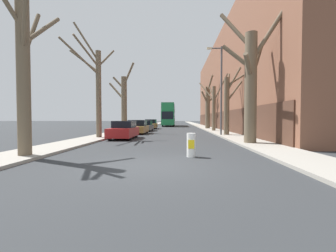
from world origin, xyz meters
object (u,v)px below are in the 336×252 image
Objects in this scene: street_tree_right_3 at (208,106)px; double_decker_bus at (169,114)px; street_tree_right_1 at (228,102)px; parked_car_2 at (145,126)px; street_tree_left_2 at (124,102)px; lamp_post at (220,86)px; street_tree_right_2 at (214,106)px; parked_car_1 at (138,127)px; parked_car_0 at (124,130)px; parked_car_3 at (151,124)px; street_tree_left_1 at (96,87)px; traffic_bollard at (191,145)px; street_tree_right_0 at (251,80)px; street_tree_left_0 at (23,62)px.

street_tree_right_3 is 0.66× the size of double_decker_bus.
parked_car_2 is (-8.74, 7.83, -2.41)m from street_tree_right_1.
parked_car_2 is at bearing 61.87° from street_tree_left_2.
lamp_post is at bearing -159.88° from street_tree_right_1.
street_tree_right_2 is 0.84× the size of lamp_post.
parked_car_1 is 5.31m from parked_car_2.
parked_car_0 is 9.37m from lamp_post.
street_tree_left_2 is 3.80m from parked_car_1.
street_tree_left_2 is 4.86m from parked_car_2.
parked_car_3 is (-0.00, 5.99, 0.06)m from parked_car_2.
traffic_bollard is at bearing -49.40° from street_tree_left_1.
parked_car_3 is at bearing 141.81° from street_tree_right_2.
street_tree_left_2 is 7.87× the size of traffic_bollard.
street_tree_left_2 reaches higher than street_tree_right_1.
double_decker_bus is (-6.50, 27.22, -0.41)m from street_tree_right_1.
street_tree_right_0 is at bearing -47.21° from street_tree_left_2.
lamp_post is (7.99, -14.10, 3.77)m from parked_car_3.
double_decker_bus is 28.15m from lamp_post.
street_tree_left_2 is 1.90× the size of parked_car_1.
street_tree_left_0 is at bearing -112.37° from street_tree_right_3.
street_tree_right_0 is 9.80m from parked_car_0.
street_tree_right_0 is at bearing -59.90° from parked_car_2.
parked_car_0 is 4.13× the size of traffic_bollard.
parked_car_3 reaches higher than parked_car_0.
street_tree_right_1 is 0.76× the size of lamp_post.
street_tree_left_2 is at bearing -138.93° from street_tree_right_3.
street_tree_right_2 is 0.57× the size of double_decker_bus.
street_tree_right_3 reaches higher than traffic_bollard.
street_tree_left_1 reaches higher than double_decker_bus.
street_tree_left_0 is at bearing -118.54° from street_tree_right_2.
parked_car_3 is 0.54× the size of lamp_post.
street_tree_left_2 is at bearing -100.16° from double_decker_bus.
parked_car_2 is (1.83, 19.88, -3.16)m from street_tree_left_0.
street_tree_left_1 reaches higher than street_tree_right_2.
parked_car_0 is at bearing -76.35° from street_tree_left_2.
street_tree_left_1 is 1.05× the size of street_tree_right_0.
street_tree_right_3 is (0.15, 20.48, -0.34)m from street_tree_right_0.
parked_car_1 reaches higher than traffic_bollard.
street_tree_right_1 is 0.51× the size of double_decker_bus.
street_tree_left_0 is at bearing -175.27° from traffic_bollard.
traffic_bollard is at bearing -86.28° from double_decker_bus.
double_decker_bus reaches higher than traffic_bollard.
street_tree_left_0 is 8.43× the size of traffic_bollard.
street_tree_left_1 reaches higher than street_tree_right_1.
street_tree_right_3 is at bearing 62.77° from parked_car_0.
street_tree_left_2 is (0.22, 7.86, -0.60)m from street_tree_left_1.
street_tree_left_2 is 17.42m from traffic_bollard.
street_tree_left_1 reaches higher than street_tree_left_2.
street_tree_left_1 is 20.21m from street_tree_right_3.
street_tree_right_1 is 1.42× the size of parked_car_3.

